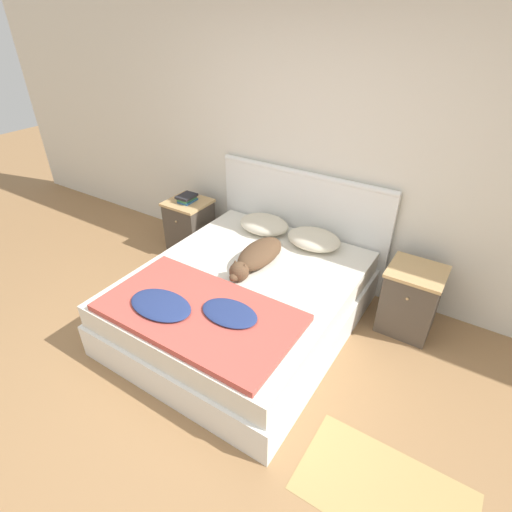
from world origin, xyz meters
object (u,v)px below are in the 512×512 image
object	(u,v)px
bed	(243,301)
pillow_left	(264,224)
nightstand_left	(190,226)
book_stack	(187,198)
nightstand_right	(410,299)
pillow_right	(314,239)
dog	(257,256)

from	to	relation	value
bed	pillow_left	world-z (taller)	pillow_left
nightstand_left	book_stack	world-z (taller)	book_stack
nightstand_right	pillow_right	distance (m)	0.99
pillow_left	book_stack	bearing A→B (deg)	-176.75
bed	pillow_right	size ratio (longest dim) A/B	4.01
nightstand_left	pillow_right	xyz separation A→B (m)	(1.50, 0.05, 0.27)
nightstand_left	pillow_right	world-z (taller)	pillow_right
pillow_right	book_stack	world-z (taller)	book_stack
dog	nightstand_left	bearing A→B (deg)	157.85
nightstand_right	pillow_right	world-z (taller)	pillow_right
nightstand_left	bed	bearing A→B (deg)	-30.71
nightstand_left	book_stack	xyz separation A→B (m)	(0.00, -0.00, 0.34)
nightstand_right	book_stack	size ratio (longest dim) A/B	2.93
bed	book_stack	bearing A→B (deg)	149.38
pillow_left	nightstand_left	bearing A→B (deg)	-176.91
bed	dog	xyz separation A→B (m)	(-0.00, 0.23, 0.34)
bed	pillow_right	world-z (taller)	pillow_right
bed	dog	size ratio (longest dim) A/B	2.57
bed	nightstand_right	xyz separation A→B (m)	(1.22, 0.73, 0.06)
bed	book_stack	distance (m)	1.48
book_stack	bed	bearing A→B (deg)	-30.62
nightstand_left	pillow_right	size ratio (longest dim) A/B	1.19
pillow_left	book_stack	world-z (taller)	book_stack
nightstand_left	dog	xyz separation A→B (m)	(1.22, -0.50, 0.28)
nightstand_right	pillow_right	size ratio (longest dim) A/B	1.19
bed	nightstand_left	size ratio (longest dim) A/B	3.37
book_stack	pillow_left	bearing A→B (deg)	3.25
nightstand_left	pillow_left	size ratio (longest dim) A/B	1.19
nightstand_right	dog	bearing A→B (deg)	-158.01
nightstand_right	book_stack	world-z (taller)	book_stack
nightstand_right	pillow_right	bearing A→B (deg)	176.91
nightstand_right	pillow_left	xyz separation A→B (m)	(-1.50, 0.05, 0.27)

